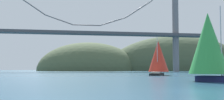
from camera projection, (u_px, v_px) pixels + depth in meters
name	position (u px, v px, depth m)	size (l,w,h in m)	color
ground_plane	(188.00, 91.00, 22.70)	(360.00, 360.00, 0.00)	navy
headland_right	(179.00, 70.00, 166.08)	(89.11, 44.00, 42.16)	#425138
headland_center	(89.00, 71.00, 156.09)	(58.21, 44.00, 32.29)	#4C5B3D
suspension_bridge	(87.00, 28.00, 117.13)	(117.22, 6.00, 43.50)	slate
sailboat_scarlet_sail	(158.00, 57.00, 68.89)	(7.61, 9.55, 9.55)	black
sailboat_green_sail	(209.00, 45.00, 37.89)	(8.72, 9.99, 10.33)	#191E4C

